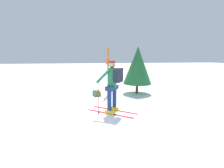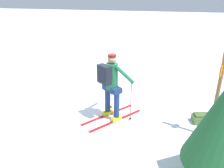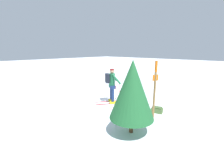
{
  "view_description": "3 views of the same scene",
  "coord_description": "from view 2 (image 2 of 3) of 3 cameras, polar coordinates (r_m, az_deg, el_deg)",
  "views": [
    {
      "loc": [
        -4.55,
        0.39,
        1.94
      ],
      "look_at": [
        0.45,
        -0.39,
        1.01
      ],
      "focal_mm": 24.0,
      "sensor_mm": 36.0,
      "label": 1
    },
    {
      "loc": [
        1.88,
        -5.44,
        3.19
      ],
      "look_at": [
        0.45,
        -0.39,
        1.01
      ],
      "focal_mm": 35.0,
      "sensor_mm": 36.0,
      "label": 2
    },
    {
      "loc": [
        5.6,
        -5.96,
        2.75
      ],
      "look_at": [
        0.45,
        -0.39,
        1.01
      ],
      "focal_mm": 24.0,
      "sensor_mm": 36.0,
      "label": 3
    }
  ],
  "objects": [
    {
      "name": "ground_plane",
      "position": [
        6.58,
        -2.91,
        -6.51
      ],
      "size": [
        80.0,
        80.0,
        0.0
      ],
      "primitive_type": "plane",
      "color": "white"
    },
    {
      "name": "skier",
      "position": [
        5.65,
        -0.26,
        0.2
      ],
      "size": [
        1.43,
        1.73,
        1.8
      ],
      "color": "red",
      "rests_on": "ground_plane"
    },
    {
      "name": "dropped_backpack",
      "position": [
        6.33,
        22.44,
        -8.33
      ],
      "size": [
        0.54,
        0.42,
        0.26
      ],
      "color": "#4C6B38",
      "rests_on": "ground_plane"
    },
    {
      "name": "trail_marker",
      "position": [
        5.29,
        26.3,
        0.05
      ],
      "size": [
        0.14,
        0.22,
        2.34
      ],
      "color": "olive",
      "rests_on": "ground_plane"
    }
  ]
}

